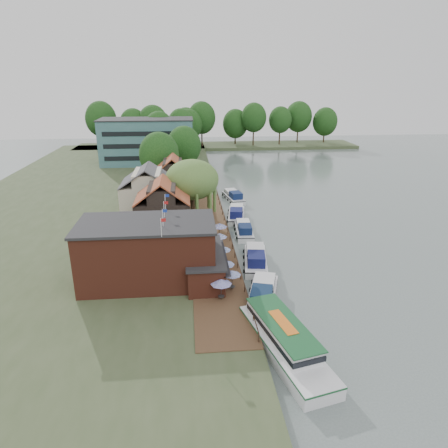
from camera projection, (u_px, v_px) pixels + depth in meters
name	position (u px, v px, depth m)	size (l,w,h in m)	color
ground	(281.00, 278.00, 49.69)	(260.00, 260.00, 0.00)	#53615E
land_bank	(94.00, 201.00, 79.66)	(50.00, 140.00, 1.00)	#384728
quay_deck	(212.00, 242.00, 58.00)	(6.00, 50.00, 0.10)	#47301E
quay_rail	(230.00, 237.00, 58.55)	(0.20, 49.00, 1.00)	black
pub	(165.00, 251.00, 45.95)	(20.00, 11.00, 7.30)	maroon
hotel_block	(147.00, 141.00, 110.85)	(25.40, 12.40, 12.30)	#38666B
cottage_a	(163.00, 207.00, 59.70)	(8.60, 7.60, 8.50)	black
cottage_b	(148.00, 190.00, 68.79)	(9.60, 8.60, 8.50)	beige
cottage_c	(173.00, 178.00, 77.57)	(7.60, 7.60, 8.50)	black
willow	(192.00, 192.00, 64.44)	(8.60, 8.60, 10.43)	#476B2D
umbrella_0	(221.00, 289.00, 42.34)	(2.29, 2.29, 2.38)	navy
umbrella_1	(232.00, 280.00, 44.30)	(2.01, 2.01, 2.38)	navy
umbrella_2	(225.00, 269.00, 46.76)	(2.32, 2.32, 2.38)	navy
umbrella_3	(223.00, 255.00, 50.70)	(2.04, 2.04, 2.38)	navy
umbrella_4	(215.00, 249.00, 52.27)	(2.22, 2.22, 2.38)	#1A4192
umbrella_5	(220.00, 241.00, 54.88)	(2.04, 2.04, 2.38)	navy
umbrella_6	(220.00, 231.00, 58.63)	(2.25, 2.25, 2.38)	navy
cruiser_0	(263.00, 291.00, 44.05)	(3.22, 9.97, 2.42)	silver
cruiser_1	(256.00, 257.00, 52.68)	(3.24, 10.01, 2.43)	white
cruiser_2	(244.00, 228.00, 63.20)	(2.90, 8.98, 2.14)	silver
cruiser_3	(236.00, 213.00, 70.30)	(3.14, 9.73, 2.35)	silver
cruiser_4	(233.00, 195.00, 80.98)	(3.02, 9.36, 2.25)	silver
tour_boat	(286.00, 340.00, 35.49)	(3.80, 13.48, 2.94)	silver
swan	(280.00, 322.00, 40.18)	(0.44, 0.44, 0.44)	white
bank_tree_0	(159.00, 160.00, 85.28)	(8.44, 8.44, 12.02)	#143811
bank_tree_1	(162.00, 157.00, 91.06)	(7.68, 7.68, 11.09)	#143811
bank_tree_2	(184.00, 149.00, 100.25)	(8.60, 8.60, 11.56)	#143811
bank_tree_3	(160.00, 135.00, 116.59)	(8.57, 8.57, 13.82)	#143811
bank_tree_4	(181.00, 131.00, 127.16)	(8.43, 8.43, 13.83)	#143811
bank_tree_5	(189.00, 129.00, 133.98)	(8.97, 8.97, 13.15)	#143811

